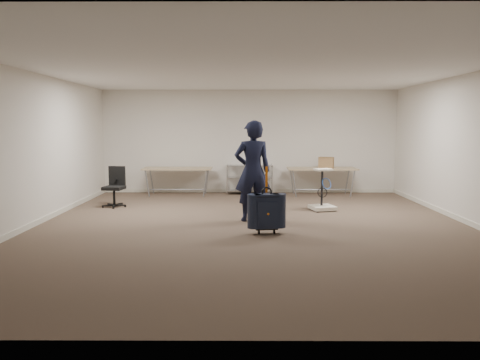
{
  "coord_description": "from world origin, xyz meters",
  "views": [
    {
      "loc": [
        -0.19,
        -8.31,
        1.83
      ],
      "look_at": [
        -0.24,
        0.3,
        0.83
      ],
      "focal_mm": 35.0,
      "sensor_mm": 36.0,
      "label": 1
    }
  ],
  "objects": [
    {
      "name": "wire_shelf",
      "position": [
        0.0,
        4.2,
        0.44
      ],
      "size": [
        1.22,
        0.47,
        0.8
      ],
      "color": "#BBBEC2",
      "rests_on": "ground"
    },
    {
      "name": "person",
      "position": [
        0.0,
        0.6,
        0.97
      ],
      "size": [
        0.77,
        0.57,
        1.93
      ],
      "primitive_type": "imported",
      "rotation": [
        0.0,
        0.0,
        3.3
      ],
      "color": "black",
      "rests_on": "ground"
    },
    {
      "name": "office_chair",
      "position": [
        -3.1,
        2.19,
        0.28
      ],
      "size": [
        0.55,
        0.55,
        0.91
      ],
      "color": "black",
      "rests_on": "ground"
    },
    {
      "name": "cardboard_box",
      "position": [
        2.01,
        3.93,
        0.87
      ],
      "size": [
        0.45,
        0.38,
        0.28
      ],
      "primitive_type": "cube",
      "rotation": [
        0.0,
        0.0,
        -0.31
      ],
      "color": "olive",
      "rests_on": "folding_table_right"
    },
    {
      "name": "folding_table_right",
      "position": [
        1.9,
        3.95,
        0.68
      ],
      "size": [
        1.8,
        0.75,
        0.73
      ],
      "color": "#8E7157",
      "rests_on": "ground"
    },
    {
      "name": "folding_table_left",
      "position": [
        -1.9,
        3.95,
        0.68
      ],
      "size": [
        1.8,
        0.75,
        0.73
      ],
      "color": "#8E7157",
      "rests_on": "ground"
    },
    {
      "name": "room_shell",
      "position": [
        0.0,
        1.38,
        0.05
      ],
      "size": [
        8.0,
        9.0,
        9.0
      ],
      "color": "silver",
      "rests_on": "ground"
    },
    {
      "name": "suitcase",
      "position": [
        0.22,
        -0.52,
        0.39
      ],
      "size": [
        0.45,
        0.3,
        1.15
      ],
      "color": "black",
      "rests_on": "ground"
    },
    {
      "name": "equipment_cart",
      "position": [
        1.56,
        1.75,
        0.24
      ],
      "size": [
        0.6,
        0.6,
        0.91
      ],
      "color": "#EFE9CD",
      "rests_on": "ground"
    },
    {
      "name": "ground",
      "position": [
        0.0,
        0.0,
        0.0
      ],
      "size": [
        9.0,
        9.0,
        0.0
      ],
      "primitive_type": "plane",
      "color": "#3F2F26",
      "rests_on": "ground"
    }
  ]
}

